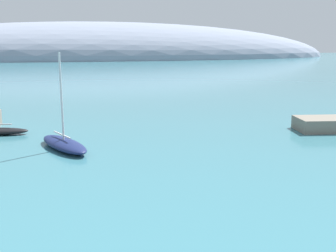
# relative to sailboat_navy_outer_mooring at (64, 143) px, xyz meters

# --- Properties ---
(distant_ridge) EXTENTS (282.96, 87.09, 40.49)m
(distant_ridge) POSITION_rel_sailboat_navy_outer_mooring_xyz_m (19.71, 200.97, -0.50)
(distant_ridge) COLOR gray
(distant_ridge) RESTS_ON ground
(sailboat_navy_outer_mooring) EXTENTS (5.04, 7.79, 8.29)m
(sailboat_navy_outer_mooring) POSITION_rel_sailboat_navy_outer_mooring_xyz_m (0.00, 0.00, 0.00)
(sailboat_navy_outer_mooring) COLOR navy
(sailboat_navy_outer_mooring) RESTS_ON water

